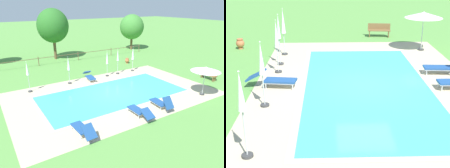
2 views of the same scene
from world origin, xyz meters
TOP-DOWN VIEW (x-y plane):
  - ground_plane at (0.00, 0.00)m, footprint 160.00×160.00m
  - pool_deck_paving at (0.00, 0.00)m, footprint 15.22×9.40m
  - swimming_pool_water at (0.00, 0.00)m, footprint 10.95×5.13m
  - pool_coping_rim at (0.00, 0.00)m, footprint 11.43×5.61m
  - sun_lounger_north_near_steps at (-0.09, 3.88)m, footprint 0.86×2.12m
  - sun_lounger_north_far at (1.37, -3.71)m, footprint 0.74×1.88m
  - patio_umbrella_open_foreground at (5.61, -3.78)m, footprint 2.11×2.11m
  - patio_umbrella_closed_row_west at (-5.33, 3.83)m, footprint 0.32×0.32m
  - patio_umbrella_closed_row_mid_west at (-1.99, 3.92)m, footprint 0.32×0.32m
  - patio_umbrella_closed_row_centre at (4.90, 3.99)m, footprint 0.32×0.32m
  - patio_umbrella_closed_row_mid_east at (3.07, 3.99)m, footprint 0.32×0.32m
  - patio_umbrella_closed_row_east at (1.83, 3.93)m, footprint 0.32×0.32m
  - wooden_bench_lawn_side at (9.20, -1.85)m, footprint 0.59×1.54m
  - terracotta_urn_by_tree at (6.22, 6.72)m, footprint 0.48×0.48m

SIDE VIEW (x-z plane):
  - ground_plane at x=0.00m, z-range 0.00..0.00m
  - pool_deck_paving at x=0.00m, z-range 0.00..0.01m
  - swimming_pool_water at x=0.00m, z-range 0.00..0.01m
  - pool_coping_rim at x=0.00m, z-range 0.01..0.01m
  - terracotta_urn_by_tree at x=6.22m, z-range 0.03..0.63m
  - sun_lounger_north_near_steps at x=-0.09m, z-range -0.01..0.72m
  - sun_lounger_north_far at x=1.37m, z-range -0.10..0.89m
  - wooden_bench_lawn_side at x=9.20m, z-range 0.03..0.90m
  - patio_umbrella_closed_row_mid_west at x=-1.99m, z-range 0.34..2.74m
  - patio_umbrella_closed_row_east at x=1.83m, z-range 0.32..2.79m
  - patio_umbrella_closed_row_mid_east at x=3.07m, z-range 0.33..2.85m
  - patio_umbrella_closed_row_west at x=-5.33m, z-range 0.37..2.84m
  - patio_umbrella_closed_row_centre at x=4.90m, z-range 0.38..2.90m
  - patio_umbrella_open_foreground at x=5.61m, z-range 0.90..3.12m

